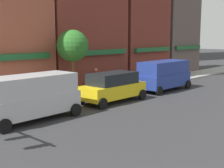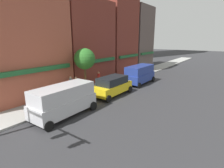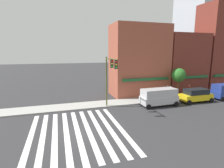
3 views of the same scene
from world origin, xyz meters
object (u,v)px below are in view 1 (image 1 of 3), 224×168
at_px(street_tree, 72,46).
at_px(van_silver, 31,96).
at_px(pedestrian_grey_coat, 50,84).
at_px(pedestrian_orange_vest, 58,85).
at_px(suv_yellow, 113,86).
at_px(van_blue, 164,74).
at_px(pedestrian_red_jacket, 96,79).

bearing_deg(street_tree, van_silver, -151.42).
bearing_deg(van_silver, pedestrian_grey_coat, 42.51).
height_order(pedestrian_orange_vest, street_tree, street_tree).
height_order(suv_yellow, pedestrian_orange_vest, suv_yellow).
xyz_separation_m(van_blue, pedestrian_red_jacket, (-4.67, 2.95, -0.21)).
distance_m(van_silver, pedestrian_red_jacket, 8.06).
bearing_deg(pedestrian_orange_vest, suv_yellow, -9.89).
bearing_deg(van_silver, van_blue, -1.10).
distance_m(van_silver, street_tree, 6.30).
distance_m(pedestrian_grey_coat, street_tree, 2.98).
bearing_deg(pedestrian_orange_vest, van_silver, -97.35).
relative_size(suv_yellow, pedestrian_red_jacket, 2.66).
xyz_separation_m(suv_yellow, street_tree, (-1.02, 2.80, 2.59)).
distance_m(van_silver, pedestrian_orange_vest, 5.06).
bearing_deg(pedestrian_orange_vest, street_tree, 31.79).
height_order(van_blue, street_tree, street_tree).
xyz_separation_m(suv_yellow, van_blue, (6.01, -0.00, 0.25)).
bearing_deg(pedestrian_red_jacket, pedestrian_grey_coat, 34.19).
bearing_deg(pedestrian_orange_vest, pedestrian_red_jacket, 43.37).
relative_size(pedestrian_grey_coat, street_tree, 0.39).
distance_m(van_blue, street_tree, 7.91).
height_order(van_silver, pedestrian_orange_vest, van_silver).
height_order(suv_yellow, pedestrian_grey_coat, suv_yellow).
distance_m(suv_yellow, street_tree, 3.94).
distance_m(van_silver, suv_yellow, 6.16).
height_order(van_silver, street_tree, street_tree).
relative_size(van_blue, pedestrian_orange_vest, 2.84).
xyz_separation_m(pedestrian_red_jacket, street_tree, (-2.36, -0.15, 2.54)).
height_order(van_blue, pedestrian_red_jacket, van_blue).
distance_m(van_blue, pedestrian_orange_vest, 8.70).
bearing_deg(pedestrian_red_jacket, suv_yellow, 111.38).
relative_size(suv_yellow, street_tree, 1.02).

